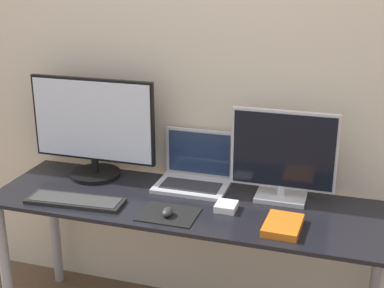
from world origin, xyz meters
name	(u,v)px	position (x,y,z in m)	size (l,w,h in m)	color
wall_back	(210,68)	(0.00, 0.62, 1.25)	(7.00, 0.05, 2.50)	beige
desk	(188,224)	(0.00, 0.28, 0.60)	(1.80, 0.56, 0.71)	black
monitor_left	(93,128)	(-0.54, 0.44, 0.96)	(0.64, 0.25, 0.50)	black
monitor_right	(283,156)	(0.39, 0.44, 0.91)	(0.47, 0.16, 0.41)	silver
laptop	(195,172)	(-0.03, 0.49, 0.77)	(0.34, 0.25, 0.25)	silver
keyboard	(75,201)	(-0.48, 0.13, 0.72)	(0.45, 0.16, 0.02)	black
mousepad	(169,214)	(-0.04, 0.14, 0.71)	(0.25, 0.19, 0.00)	black
mouse	(168,212)	(-0.04, 0.12, 0.73)	(0.04, 0.07, 0.03)	#333333
book	(283,225)	(0.44, 0.15, 0.72)	(0.15, 0.21, 0.03)	orange
power_brick	(226,207)	(0.18, 0.26, 0.72)	(0.09, 0.10, 0.03)	white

